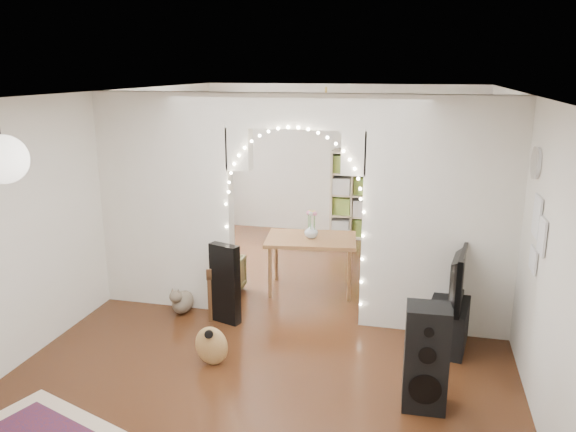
% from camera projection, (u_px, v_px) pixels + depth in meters
% --- Properties ---
extents(floor, '(7.50, 7.50, 0.00)m').
position_uv_depth(floor, '(295.00, 315.00, 6.97)').
color(floor, black).
rests_on(floor, ground).
extents(ceiling, '(5.00, 7.50, 0.02)m').
position_uv_depth(ceiling, '(296.00, 93.00, 6.28)').
color(ceiling, white).
rests_on(ceiling, wall_back).
extents(wall_back, '(5.00, 0.02, 2.70)m').
position_uv_depth(wall_back, '(341.00, 160.00, 10.15)').
color(wall_back, silver).
rests_on(wall_back, floor).
extents(wall_front, '(5.00, 0.02, 2.70)m').
position_uv_depth(wall_front, '(146.00, 371.00, 3.10)').
color(wall_front, silver).
rests_on(wall_front, floor).
extents(wall_left, '(0.02, 7.50, 2.70)m').
position_uv_depth(wall_left, '(105.00, 198.00, 7.19)').
color(wall_left, silver).
rests_on(wall_left, floor).
extents(wall_right, '(0.02, 7.50, 2.70)m').
position_uv_depth(wall_right, '(521.00, 223.00, 6.06)').
color(wall_right, silver).
rests_on(wall_right, floor).
extents(divider_wall, '(5.00, 0.20, 2.70)m').
position_uv_depth(divider_wall, '(295.00, 203.00, 6.61)').
color(divider_wall, silver).
rests_on(divider_wall, floor).
extents(fairy_lights, '(1.64, 0.04, 1.60)m').
position_uv_depth(fairy_lights, '(293.00, 195.00, 6.45)').
color(fairy_lights, '#FFEABF').
rests_on(fairy_lights, divider_wall).
extents(window, '(0.04, 1.20, 1.40)m').
position_uv_depth(window, '(168.00, 164.00, 8.84)').
color(window, white).
rests_on(window, wall_left).
extents(wall_clock, '(0.03, 0.31, 0.31)m').
position_uv_depth(wall_clock, '(537.00, 163.00, 5.31)').
color(wall_clock, white).
rests_on(wall_clock, wall_right).
extents(picture_frames, '(0.02, 0.50, 0.70)m').
position_uv_depth(picture_frames, '(537.00, 235.00, 5.09)').
color(picture_frames, white).
rests_on(picture_frames, wall_right).
extents(paper_lantern, '(0.40, 0.40, 0.40)m').
position_uv_depth(paper_lantern, '(4.00, 159.00, 4.57)').
color(paper_lantern, white).
rests_on(paper_lantern, ceiling).
extents(ceiling_fan, '(1.10, 1.10, 0.30)m').
position_uv_depth(ceiling_fan, '(326.00, 108.00, 8.24)').
color(ceiling_fan, gold).
rests_on(ceiling_fan, ceiling).
extents(guitar_case, '(0.39, 0.23, 0.97)m').
position_uv_depth(guitar_case, '(225.00, 284.00, 6.66)').
color(guitar_case, black).
rests_on(guitar_case, floor).
extents(acoustic_guitar, '(0.37, 0.25, 0.88)m').
position_uv_depth(acoustic_guitar, '(211.00, 330.00, 5.70)').
color(acoustic_guitar, '#AE8945').
rests_on(acoustic_guitar, floor).
extents(tabby_cat, '(0.28, 0.58, 0.38)m').
position_uv_depth(tabby_cat, '(182.00, 301.00, 6.99)').
color(tabby_cat, brown).
rests_on(tabby_cat, floor).
extents(floor_speaker, '(0.39, 0.35, 0.98)m').
position_uv_depth(floor_speaker, '(426.00, 358.00, 4.97)').
color(floor_speaker, black).
rests_on(floor_speaker, floor).
extents(media_console, '(0.55, 1.05, 0.50)m').
position_uv_depth(media_console, '(449.00, 320.00, 6.26)').
color(media_console, black).
rests_on(media_console, floor).
extents(tv, '(0.30, 1.08, 0.62)m').
position_uv_depth(tv, '(453.00, 272.00, 6.12)').
color(tv, black).
rests_on(tv, media_console).
extents(bookcase, '(1.54, 0.45, 1.57)m').
position_uv_depth(bookcase, '(374.00, 196.00, 9.92)').
color(bookcase, beige).
rests_on(bookcase, floor).
extents(dining_table, '(1.29, 0.95, 0.76)m').
position_uv_depth(dining_table, '(311.00, 243.00, 7.57)').
color(dining_table, brown).
rests_on(dining_table, floor).
extents(flower_vase, '(0.20, 0.20, 0.19)m').
position_uv_depth(flower_vase, '(311.00, 231.00, 7.53)').
color(flower_vase, silver).
rests_on(flower_vase, dining_table).
extents(dining_chair_left, '(0.54, 0.55, 0.50)m').
position_uv_depth(dining_chair_left, '(222.00, 276.00, 7.57)').
color(dining_chair_left, brown).
rests_on(dining_chair_left, floor).
extents(dining_chair_right, '(0.63, 0.64, 0.52)m').
position_uv_depth(dining_chair_right, '(405.00, 278.00, 7.47)').
color(dining_chair_right, brown).
rests_on(dining_chair_right, floor).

